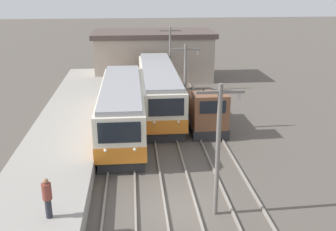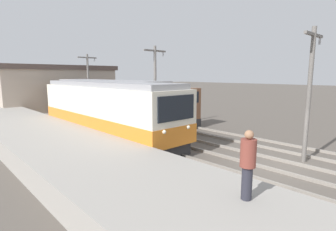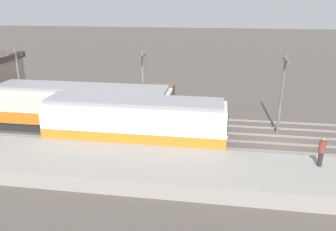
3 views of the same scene
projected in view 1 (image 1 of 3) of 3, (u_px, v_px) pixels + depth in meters
ground_plane at (176, 209)px, 18.06m from camera, size 200.00×200.00×0.00m
platform_left at (36, 207)px, 17.37m from camera, size 4.50×54.00×0.95m
track_left at (120, 211)px, 17.81m from camera, size 1.54×60.00×0.14m
track_center at (181, 208)px, 18.06m from camera, size 1.54×60.00×0.14m
track_right at (244, 204)px, 18.32m from camera, size 1.54×60.00×0.14m
commuter_train_left at (122, 111)px, 26.40m from camera, size 2.84×12.39×3.56m
commuter_train_center at (159, 91)px, 31.22m from camera, size 2.84×13.92×3.56m
shunting_locomotive at (206, 113)px, 27.54m from camera, size 2.40×5.31×3.00m
catenary_mast_near at (218, 146)px, 16.64m from camera, size 2.00×0.20×6.04m
catenary_mast_mid at (185, 84)px, 26.58m from camera, size 2.00×0.20×6.04m
catenary_mast_far at (170, 56)px, 36.51m from camera, size 2.00×0.20×6.04m
person_on_platform at (47, 196)px, 15.47m from camera, size 0.38×0.38×1.74m
station_building at (153, 55)px, 41.78m from camera, size 12.60×6.30×5.01m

